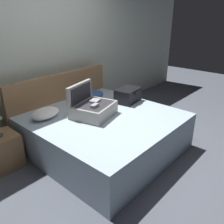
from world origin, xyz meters
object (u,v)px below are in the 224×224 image
(hard_case_large, at_px, (93,107))
(pillow_near_headboard, at_px, (92,96))
(bed, at_px, (105,133))
(nightstand, at_px, (1,152))
(pillow_center_head, at_px, (45,113))
(hard_case_medium, at_px, (128,95))

(hard_case_large, xyz_separation_m, pillow_near_headboard, (0.43, 0.46, -0.04))
(bed, xyz_separation_m, nightstand, (-1.22, 0.70, -0.04))
(pillow_center_head, bearing_deg, nightstand, 166.56)
(hard_case_medium, bearing_deg, pillow_near_headboard, 117.25)
(hard_case_medium, distance_m, pillow_near_headboard, 0.60)
(hard_case_large, relative_size, pillow_near_headboard, 1.47)
(hard_case_large, bearing_deg, pillow_near_headboard, 32.57)
(bed, xyz_separation_m, pillow_center_head, (-0.60, 0.55, 0.35))
(pillow_center_head, xyz_separation_m, nightstand, (-0.62, 0.15, -0.39))
(bed, xyz_separation_m, hard_case_medium, (0.68, 0.11, 0.38))
(hard_case_large, distance_m, hard_case_medium, 0.78)
(bed, relative_size, hard_case_large, 2.86)
(pillow_center_head, bearing_deg, pillow_near_headboard, 3.13)
(hard_case_large, distance_m, nightstand, 1.33)
(hard_case_medium, bearing_deg, hard_case_large, 169.64)
(bed, height_order, pillow_near_headboard, pillow_near_headboard)
(hard_case_medium, bearing_deg, nightstand, 154.48)
(pillow_near_headboard, relative_size, pillow_center_head, 1.11)
(pillow_center_head, bearing_deg, hard_case_large, -39.16)
(hard_case_medium, distance_m, nightstand, 2.04)
(pillow_center_head, bearing_deg, bed, -42.39)
(pillow_near_headboard, bearing_deg, hard_case_large, -132.72)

